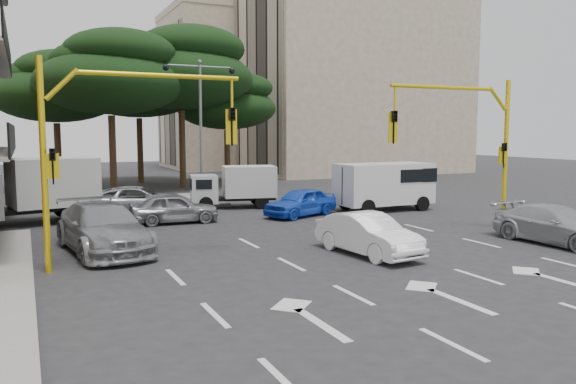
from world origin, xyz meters
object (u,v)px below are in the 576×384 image
car_silver_cross_a (138,202)px  car_silver_wagon (103,228)px  signal_mast_right (473,133)px  box_truck_b (234,187)px  car_silver_cross_b (174,208)px  box_truck_a (28,192)px  car_blue_compact (301,202)px  street_lamp_center (200,105)px  signal_mast_left (110,134)px  van_white (384,186)px  car_silver_parked (556,225)px  car_white_hatch (368,234)px

car_silver_cross_a → car_silver_wagon: bearing=172.9°
signal_mast_right → box_truck_b: size_ratio=1.36×
car_silver_cross_b → box_truck_b: bearing=-45.2°
signal_mast_right → box_truck_a: 18.52m
car_blue_compact → box_truck_a: size_ratio=0.68×
street_lamp_center → car_silver_cross_a: 7.85m
signal_mast_left → car_blue_compact: 11.80m
signal_mast_right → car_blue_compact: size_ratio=1.54×
street_lamp_center → box_truck_b: 5.61m
box_truck_a → box_truck_b: size_ratio=1.30×
street_lamp_center → box_truck_a: size_ratio=1.36×
car_silver_cross_b → van_white: bearing=-89.3°
car_silver_cross_b → box_truck_a: box_truck_a is taller
signal_mast_right → van_white: 7.01m
signal_mast_right → car_blue_compact: 8.39m
car_blue_compact → car_silver_parked: (5.29, -9.64, 0.01)m
van_white → box_truck_b: bearing=-121.7°
car_white_hatch → car_blue_compact: size_ratio=1.04×
car_silver_wagon → box_truck_b: size_ratio=1.26×
car_silver_wagon → car_silver_cross_b: 5.89m
car_silver_cross_a → box_truck_b: 5.19m
car_silver_wagon → box_truck_b: 11.17m
signal_mast_left → box_truck_b: size_ratio=1.36×
car_silver_wagon → van_white: bearing=9.5°
car_silver_cross_a → box_truck_a: size_ratio=0.89×
van_white → signal_mast_right: bearing=-3.3°
signal_mast_right → car_silver_wagon: (-13.64, 2.27, -3.08)m
car_silver_cross_a → box_truck_b: box_truck_b is taller
street_lamp_center → car_silver_cross_b: (-3.33, -7.00, -4.78)m
signal_mast_left → box_truck_b: (7.50, 10.52, -2.80)m
car_white_hatch → car_silver_parked: bearing=-17.2°
signal_mast_right → box_truck_b: (-6.11, 10.52, -2.80)m
signal_mast_right → box_truck_a: signal_mast_right is taller
signal_mast_right → car_blue_compact: (-4.27, 6.46, -3.22)m
signal_mast_left → street_lamp_center: bearing=64.1°
car_silver_wagon → car_silver_cross_a: 7.64m
car_silver_cross_b → signal_mast_left: bearing=157.3°
car_silver_wagon → car_silver_parked: size_ratio=1.20×
box_truck_a → van_white: bearing=-112.0°
van_white → car_silver_cross_b: bearing=-92.7°
car_silver_wagon → signal_mast_right: bearing=-16.6°
car_white_hatch → van_white: 10.51m
street_lamp_center → box_truck_b: bearing=-78.8°
signal_mast_right → box_truck_b: signal_mast_right is taller
car_white_hatch → car_silver_cross_b: 9.78m
box_truck_a → car_blue_compact: bearing=-115.9°
car_blue_compact → car_silver_cross_b: size_ratio=1.02×
car_silver_cross_b → car_white_hatch: bearing=-151.3°
car_silver_cross_a → van_white: van_white is taller
car_silver_wagon → van_white: (14.04, 4.20, 0.40)m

